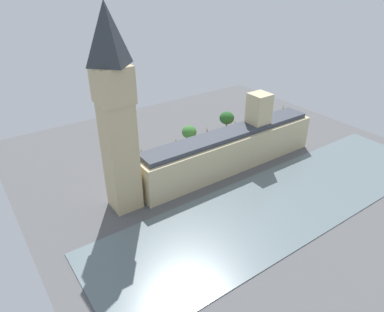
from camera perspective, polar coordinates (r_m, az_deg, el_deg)
The scene contains 13 objects.
ground_plane at distance 132.88m, azimuth 5.42°, elevation -1.37°, with size 142.75×142.75×0.00m, color #565659.
river_thames at distance 116.09m, azimuth 14.66°, elevation -7.15°, with size 33.65×128.48×0.25m, color slate.
parliament_building at distance 128.66m, azimuth 6.58°, elevation 1.38°, with size 11.60×72.75×25.74m.
clock_tower at distance 98.06m, azimuth -12.28°, elevation 6.99°, with size 9.45×9.45×60.06m.
double_decker_bus_by_river_gate at distance 150.74m, azimuth 8.62°, elevation 3.38°, with size 3.27×10.65×4.75m.
car_yellow_cab_opposite_hall at distance 139.69m, azimuth 3.16°, elevation 0.73°, with size 2.31×4.73×1.74m.
car_black_under_trees at distance 132.69m, azimuth -1.62°, elevation -0.85°, with size 2.22×4.68×1.74m.
car_white_far_end at distance 127.73m, azimuth -7.22°, elevation -2.36°, with size 2.36×4.89×1.74m.
pedestrian_leading at distance 141.94m, azimuth 6.28°, elevation 0.98°, with size 0.63×0.65×1.54m.
pedestrian_midblock at distance 131.26m, azimuth -0.26°, elevation -1.30°, with size 0.44×0.55×1.52m.
plane_tree_trailing at distance 153.63m, azimuth 5.66°, elevation 6.15°, with size 6.33×6.33×10.47m.
plane_tree_corner at distance 143.07m, azimuth -0.46°, elevation 3.91°, with size 6.02×6.02×8.91m.
street_lamp_kerbside at distance 130.78m, azimuth -11.04°, elevation -0.17°, with size 0.56×0.56×6.18m.
Camera 1 is at (-86.46, 76.03, 66.33)m, focal length 32.89 mm.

